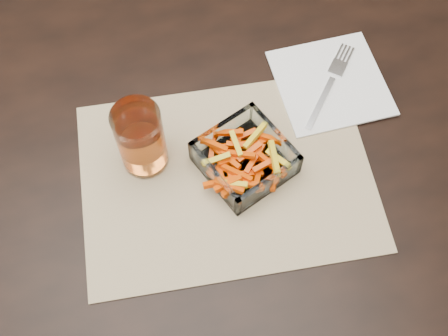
{
  "coord_description": "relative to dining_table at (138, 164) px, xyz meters",
  "views": [
    {
      "loc": [
        0.03,
        -0.47,
        1.54
      ],
      "look_at": [
        0.13,
        -0.11,
        0.78
      ],
      "focal_mm": 45.0,
      "sensor_mm": 36.0,
      "label": 1
    }
  ],
  "objects": [
    {
      "name": "napkin",
      "position": [
        0.35,
        0.01,
        0.09
      ],
      "size": [
        0.18,
        0.18,
        0.0
      ],
      "primitive_type": "cube",
      "rotation": [
        0.0,
        0.0,
        -0.02
      ],
      "color": "white",
      "rests_on": "placemat"
    },
    {
      "name": "placemat",
      "position": [
        0.13,
        -0.11,
        0.09
      ],
      "size": [
        0.48,
        0.37,
        0.0
      ],
      "primitive_type": "cube",
      "rotation": [
        0.0,
        0.0,
        -0.1
      ],
      "color": "tan",
      "rests_on": "dining_table"
    },
    {
      "name": "glass_bowl",
      "position": [
        0.16,
        -0.1,
        0.11
      ],
      "size": [
        0.16,
        0.16,
        0.05
      ],
      "rotation": [
        0.0,
        0.0,
        0.37
      ],
      "color": "white",
      "rests_on": "placemat"
    },
    {
      "name": "dining_table",
      "position": [
        0.0,
        0.0,
        0.0
      ],
      "size": [
        1.6,
        0.9,
        0.75
      ],
      "color": "black",
      "rests_on": "ground"
    },
    {
      "name": "fork",
      "position": [
        0.35,
        0.01,
        0.1
      ],
      "size": [
        0.14,
        0.15,
        0.0
      ],
      "rotation": [
        0.0,
        0.0,
        -0.72
      ],
      "color": "silver",
      "rests_on": "napkin"
    },
    {
      "name": "tumbler",
      "position": [
        0.02,
        -0.04,
        0.15
      ],
      "size": [
        0.07,
        0.07,
        0.13
      ],
      "color": "white",
      "rests_on": "placemat"
    }
  ]
}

